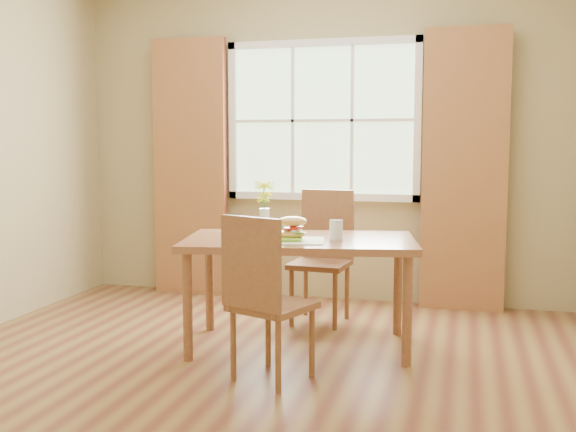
# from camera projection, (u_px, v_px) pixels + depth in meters

# --- Properties ---
(room) EXTENTS (4.24, 3.84, 2.74)m
(room) POSITION_uv_depth(u_px,v_px,m) (254.00, 137.00, 3.79)
(room) COLOR brown
(room) RESTS_ON ground
(window) EXTENTS (1.62, 0.06, 1.32)m
(window) POSITION_uv_depth(u_px,v_px,m) (323.00, 121.00, 5.57)
(window) COLOR #A3CC9A
(window) RESTS_ON room
(curtain_left) EXTENTS (0.65, 0.08, 2.20)m
(curtain_left) POSITION_uv_depth(u_px,v_px,m) (190.00, 168.00, 5.82)
(curtain_left) COLOR maroon
(curtain_left) RESTS_ON room
(curtain_right) EXTENTS (0.65, 0.08, 2.20)m
(curtain_right) POSITION_uv_depth(u_px,v_px,m) (464.00, 171.00, 5.24)
(curtain_right) COLOR maroon
(curtain_right) RESTS_ON room
(dining_table) EXTENTS (1.58, 1.07, 0.71)m
(dining_table) POSITION_uv_depth(u_px,v_px,m) (300.00, 250.00, 4.31)
(dining_table) COLOR brown
(dining_table) RESTS_ON room
(chair_near) EXTENTS (0.50, 0.50, 0.93)m
(chair_near) POSITION_uv_depth(u_px,v_px,m) (264.00, 292.00, 3.66)
(chair_near) COLOR brown
(chair_near) RESTS_ON room
(chair_far) EXTENTS (0.44, 0.44, 0.97)m
(chair_far) POSITION_uv_depth(u_px,v_px,m) (323.00, 249.00, 4.99)
(chair_far) COLOR brown
(chair_far) RESTS_ON room
(placemat) EXTENTS (0.50, 0.41, 0.01)m
(placemat) POSITION_uv_depth(u_px,v_px,m) (287.00, 240.00, 4.18)
(placemat) COLOR beige
(placemat) RESTS_ON dining_table
(plate) EXTENTS (0.30, 0.30, 0.01)m
(plate) POSITION_uv_depth(u_px,v_px,m) (282.00, 238.00, 4.21)
(plate) COLOR #95E038
(plate) RESTS_ON placemat
(croissant_sandwich) EXTENTS (0.21, 0.16, 0.14)m
(croissant_sandwich) POSITION_uv_depth(u_px,v_px,m) (292.00, 228.00, 4.17)
(croissant_sandwich) COLOR gold
(croissant_sandwich) RESTS_ON plate
(water_glass) EXTENTS (0.09, 0.09, 0.13)m
(water_glass) POSITION_uv_depth(u_px,v_px,m) (336.00, 231.00, 4.21)
(water_glass) COLOR silver
(water_glass) RESTS_ON dining_table
(flower_vase) EXTENTS (0.14, 0.14, 0.35)m
(flower_vase) POSITION_uv_depth(u_px,v_px,m) (264.00, 202.00, 4.48)
(flower_vase) COLOR silver
(flower_vase) RESTS_ON dining_table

